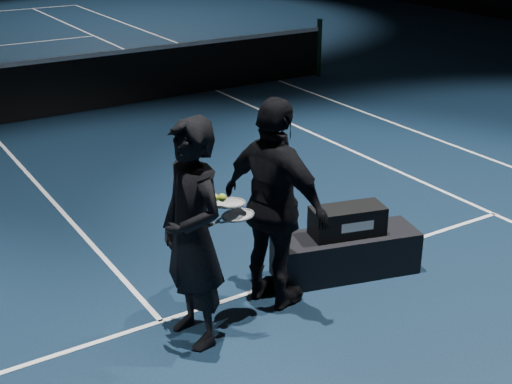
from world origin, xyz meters
TOP-DOWN VIEW (x-y plane):
  - net_post_right at (6.40, 0.00)m, footprint 0.10×0.10m
  - player_bench at (1.84, -6.56)m, footprint 1.44×0.78m
  - racket_bag at (1.84, -6.56)m, footprint 0.73×0.45m
  - bag_signature at (1.84, -6.71)m, footprint 0.31×0.08m
  - player_a at (0.15, -6.75)m, footprint 0.50×0.71m
  - player_b at (0.99, -6.63)m, footprint 0.73×1.17m
  - racket_lower at (0.60, -6.69)m, footprint 0.71×0.32m
  - racket_upper at (0.54, -6.65)m, footprint 0.71×0.36m
  - tennis_balls at (0.40, -6.71)m, footprint 0.12×0.10m

SIDE VIEW (x-z plane):
  - player_bench at x=1.84m, z-range 0.00..0.41m
  - racket_bag at x=1.84m, z-range 0.41..0.68m
  - bag_signature at x=1.84m, z-range 0.50..0.59m
  - net_post_right at x=6.40m, z-range 0.00..1.10m
  - player_a at x=0.15m, z-range 0.00..1.85m
  - player_b at x=0.99m, z-range 0.00..1.85m
  - racket_lower at x=0.60m, z-range 0.94..0.97m
  - racket_upper at x=0.54m, z-range 1.02..1.12m
  - tennis_balls at x=0.40m, z-range 1.12..1.24m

